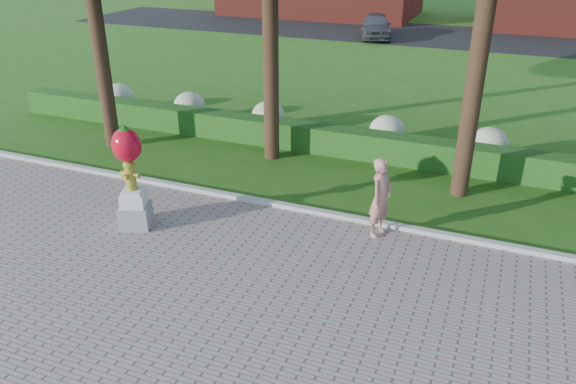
# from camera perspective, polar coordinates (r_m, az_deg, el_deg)

# --- Properties ---
(ground) EXTENTS (100.00, 100.00, 0.00)m
(ground) POSITION_cam_1_polar(r_m,az_deg,el_deg) (11.32, -4.40, -8.60)
(ground) COLOR #225816
(ground) RESTS_ON ground
(curb) EXTENTS (40.00, 0.18, 0.15)m
(curb) POSITION_cam_1_polar(r_m,az_deg,el_deg) (13.64, 1.09, -1.73)
(curb) COLOR #ADADA5
(curb) RESTS_ON ground
(lawn_hedge) EXTENTS (24.00, 0.70, 0.80)m
(lawn_hedge) POSITION_cam_1_polar(r_m,az_deg,el_deg) (16.99, 5.93, 5.05)
(lawn_hedge) COLOR #1B4112
(lawn_hedge) RESTS_ON ground
(hydrangea_row) EXTENTS (20.10, 1.10, 0.99)m
(hydrangea_row) POSITION_cam_1_polar(r_m,az_deg,el_deg) (17.72, 8.66, 6.30)
(hydrangea_row) COLOR #B1B98D
(hydrangea_row) RESTS_ON ground
(street) EXTENTS (50.00, 8.00, 0.02)m
(street) POSITION_cam_1_polar(r_m,az_deg,el_deg) (37.12, 15.48, 15.04)
(street) COLOR black
(street) RESTS_ON ground
(hydrant_sculpture) EXTENTS (0.86, 0.86, 2.43)m
(hydrant_sculpture) POSITION_cam_1_polar(r_m,az_deg,el_deg) (12.89, -15.73, 1.70)
(hydrant_sculpture) COLOR gray
(hydrant_sculpture) RESTS_ON walkway
(woman) EXTENTS (0.60, 0.76, 1.82)m
(woman) POSITION_cam_1_polar(r_m,az_deg,el_deg) (12.39, 9.41, -0.57)
(woman) COLOR #B47567
(woman) RESTS_ON walkway
(parked_car) EXTENTS (2.75, 4.48, 1.43)m
(parked_car) POSITION_cam_1_polar(r_m,az_deg,el_deg) (35.50, 8.95, 16.37)
(parked_car) COLOR #43464B
(parked_car) RESTS_ON street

